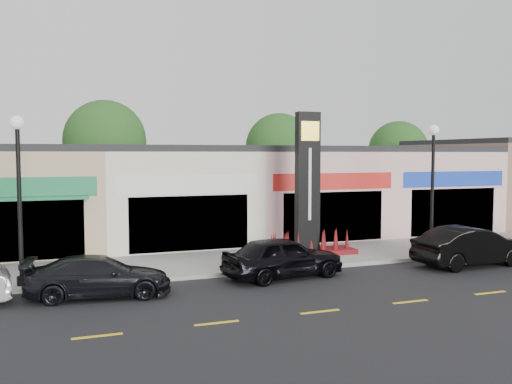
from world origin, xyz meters
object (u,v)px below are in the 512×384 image
lamp_east_near (433,176)px  car_dark_sedan (99,276)px  lamp_west_near (19,183)px  pylon_sign (307,205)px  car_black_sedan (283,257)px  car_black_conv (471,246)px

lamp_east_near → car_dark_sedan: 14.10m
lamp_west_near → pylon_sign: 11.19m
lamp_west_near → car_black_sedan: (8.63, -1.31, -2.73)m
car_black_sedan → car_black_conv: 7.79m
car_black_conv → lamp_east_near: bearing=9.2°
lamp_east_near → car_dark_sedan: (-13.70, -1.73, -2.84)m
car_dark_sedan → car_black_sedan: (6.33, 0.42, 0.11)m
lamp_west_near → car_black_conv: size_ratio=1.16×
pylon_sign → car_dark_sedan: (-8.70, -3.43, -1.64)m
lamp_west_near → car_black_sedan: 9.15m
car_dark_sedan → car_black_conv: car_black_conv is taller
car_dark_sedan → car_black_conv: bearing=-83.7°
lamp_west_near → pylon_sign: size_ratio=0.91×
car_black_conv → lamp_west_near: bearing=80.9°
car_dark_sedan → car_black_conv: 14.10m
car_black_conv → car_dark_sedan: bearing=86.8°
lamp_east_near → pylon_sign: bearing=161.3°
lamp_east_near → car_dark_sedan: size_ratio=1.25×
lamp_east_near → car_black_conv: 3.34m
pylon_sign → car_black_sedan: (-2.37, -3.01, -1.53)m
lamp_east_near → car_black_conv: bearing=-78.4°
car_black_conv → pylon_sign: bearing=53.7°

